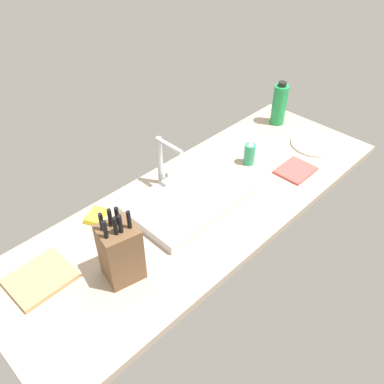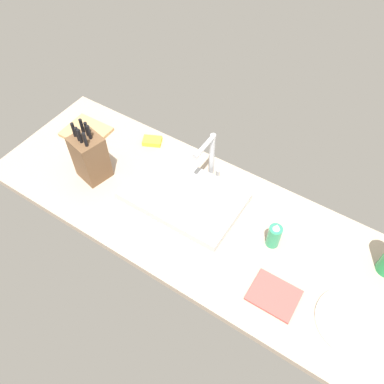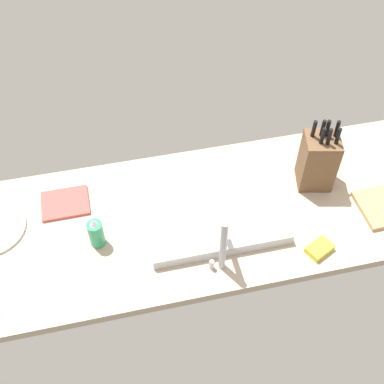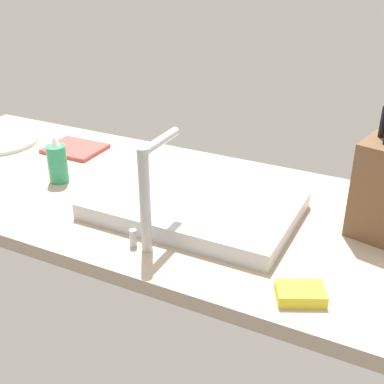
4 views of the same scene
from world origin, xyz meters
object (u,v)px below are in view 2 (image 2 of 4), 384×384
at_px(dinner_plate, 351,321).
at_px(soap_bottle, 274,235).
at_px(sink_basin, 184,196).
at_px(dish_sponge, 152,141).
at_px(cutting_board, 86,132).
at_px(faucet, 210,154).
at_px(knife_block, 90,157).
at_px(dish_towel, 274,295).

bearing_deg(dinner_plate, soap_bottle, 159.10).
bearing_deg(sink_basin, dish_sponge, 147.59).
xyz_separation_m(cutting_board, soap_bottle, (1.06, -0.08, 0.05)).
xyz_separation_m(sink_basin, faucet, (0.02, 0.17, 0.12)).
bearing_deg(dish_sponge, knife_block, -107.48).
distance_m(cutting_board, dish_towel, 1.19).
relative_size(faucet, dish_towel, 1.38).
height_order(cutting_board, dish_towel, cutting_board).
distance_m(knife_block, soap_bottle, 0.84).
distance_m(knife_block, dinner_plate, 1.21).
distance_m(cutting_board, dish_sponge, 0.34).
relative_size(soap_bottle, dish_towel, 0.76).
height_order(cutting_board, dish_sponge, dish_sponge).
bearing_deg(dinner_plate, faucet, 158.01).
relative_size(faucet, dish_sponge, 2.64).
distance_m(faucet, dish_towel, 0.63).
height_order(knife_block, soap_bottle, knife_block).
bearing_deg(faucet, dish_sponge, 174.56).
bearing_deg(dinner_plate, dish_towel, -167.81).
height_order(soap_bottle, dish_towel, soap_bottle).
xyz_separation_m(sink_basin, dinner_plate, (0.78, -0.13, -0.01)).
bearing_deg(soap_bottle, sink_basin, -179.23).
xyz_separation_m(soap_bottle, dish_towel, (0.10, -0.20, -0.05)).
bearing_deg(faucet, dinner_plate, -21.99).
relative_size(knife_block, soap_bottle, 2.20).
bearing_deg(knife_block, dish_towel, 7.17).
bearing_deg(dish_sponge, cutting_board, -158.70).
height_order(knife_block, dish_towel, knife_block).
bearing_deg(dish_sponge, soap_bottle, -15.14).
bearing_deg(sink_basin, faucet, 82.93).
height_order(faucet, knife_block, knife_block).
distance_m(sink_basin, dinner_plate, 0.79).
xyz_separation_m(knife_block, soap_bottle, (0.83, 0.11, -0.06)).
bearing_deg(soap_bottle, dish_towel, -62.70).
xyz_separation_m(soap_bottle, dish_sponge, (-0.74, 0.20, -0.04)).
bearing_deg(knife_block, faucet, 44.53).
bearing_deg(cutting_board, dish_sponge, 21.30).
xyz_separation_m(faucet, dinner_plate, (0.76, -0.31, -0.14)).
bearing_deg(dish_sponge, faucet, -5.44).
bearing_deg(dish_sponge, dish_towel, -25.32).
relative_size(knife_block, dinner_plate, 1.17).
bearing_deg(knife_block, dish_sponge, 85.25).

